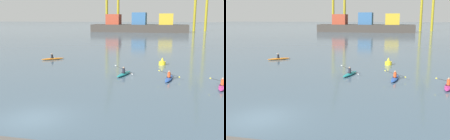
# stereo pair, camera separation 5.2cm
# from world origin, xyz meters

# --- Properties ---
(ground_plane) EXTENTS (800.00, 800.00, 0.00)m
(ground_plane) POSITION_xyz_m (0.00, 0.00, 0.00)
(ground_plane) COLOR slate
(container_barge) EXTENTS (41.92, 9.80, 8.44)m
(container_barge) POSITION_xyz_m (-6.06, 103.73, 2.85)
(container_barge) COLOR #38332D
(container_barge) RESTS_ON ground
(channel_buoy) EXTENTS (0.90, 0.90, 1.00)m
(channel_buoy) POSITION_xyz_m (7.02, 21.29, 0.36)
(channel_buoy) COLOR yellow
(channel_buoy) RESTS_ON ground
(kayak_teal) EXTENTS (2.11, 3.45, 1.08)m
(kayak_teal) POSITION_xyz_m (3.17, 13.81, 0.17)
(kayak_teal) COLOR teal
(kayak_teal) RESTS_ON ground
(kayak_blue) EXTENTS (2.22, 3.45, 0.95)m
(kayak_blue) POSITION_xyz_m (8.02, 12.71, 0.17)
(kayak_blue) COLOR #2856B2
(kayak_blue) RESTS_ON ground
(kayak_magenta) EXTENTS (2.22, 3.45, 0.95)m
(kayak_magenta) POSITION_xyz_m (12.73, 10.51, 0.17)
(kayak_magenta) COLOR #C13384
(kayak_magenta) RESTS_ON ground
(kayak_orange) EXTENTS (3.03, 2.59, 0.95)m
(kayak_orange) POSITION_xyz_m (-9.19, 22.28, 0.17)
(kayak_orange) COLOR orange
(kayak_orange) RESTS_ON ground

